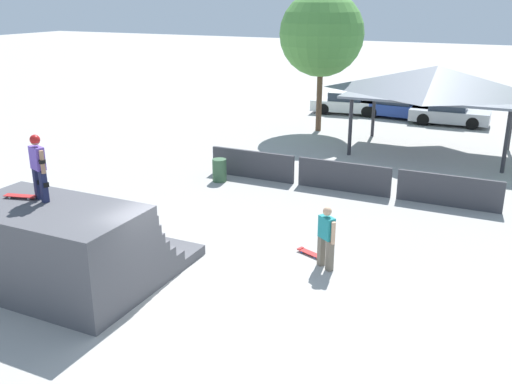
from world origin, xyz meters
The scene contains 13 objects.
ground_plane centered at (0.00, 0.00, 0.00)m, with size 160.00×160.00×0.00m, color #A3A09B.
quarter_pipe_ramp centered at (-2.75, -0.74, 0.92)m, with size 4.15×4.37×2.07m.
skater_on_deck centered at (-3.26, -0.79, 2.96)m, with size 0.66×0.37×1.55m.
skateboard_on_deck centered at (-3.79, -0.90, 2.12)m, with size 0.83×0.39×0.09m.
bystander_walking centered at (2.48, 2.70, 0.91)m, with size 0.60×0.46×1.64m.
skateboard_on_ground centered at (1.84, 3.26, 0.06)m, with size 0.78×0.47×0.09m.
barrier_fence centered at (1.08, 8.72, 0.53)m, with size 10.48×0.12×1.05m.
pavilion_shelter centered at (2.94, 15.48, 3.11)m, with size 7.27×4.62×3.77m.
tree_far_back centered at (-2.96, 17.43, 4.79)m, with size 4.13×4.13×6.87m.
trash_bin centered at (-3.41, 7.83, 0.42)m, with size 0.52×0.52×0.85m, color #385B3D.
parked_car_white centered at (-2.96, 22.44, 0.60)m, with size 4.28×2.15×1.27m.
parked_car_blue centered at (-0.05, 22.48, 0.60)m, with size 4.25×1.98×1.27m.
parked_car_silver centered at (2.87, 21.79, 0.60)m, with size 4.09×1.73×1.27m.
Camera 1 is at (6.52, -9.84, 6.52)m, focal length 40.00 mm.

